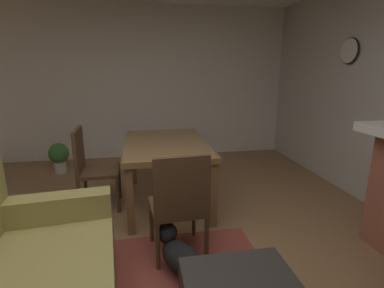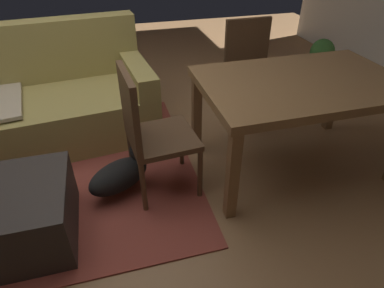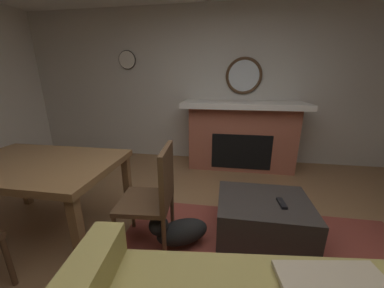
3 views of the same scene
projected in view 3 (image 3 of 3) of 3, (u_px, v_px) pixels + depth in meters
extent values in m
plane|color=olive|center=(210.00, 282.00, 1.60)|extent=(8.78, 8.78, 0.00)
cube|color=beige|center=(224.00, 87.00, 3.78)|extent=(7.72, 0.12, 2.62)
cube|color=#9E5642|center=(241.00, 137.00, 3.62)|extent=(1.68, 0.60, 1.02)
cube|color=black|center=(241.00, 151.00, 3.43)|extent=(0.92, 0.10, 0.56)
cube|color=white|center=(243.00, 104.00, 3.42)|extent=(1.92, 0.76, 0.08)
torus|color=#4C331E|center=(244.00, 76.00, 3.59)|extent=(0.60, 0.05, 0.60)
cylinder|color=silver|center=(244.00, 76.00, 3.59)|extent=(0.51, 0.01, 0.51)
cube|color=#2D2826|center=(262.00, 218.00, 2.02)|extent=(0.83, 0.65, 0.39)
cube|color=black|center=(282.00, 203.00, 1.89)|extent=(0.06, 0.16, 0.02)
cube|color=brown|center=(36.00, 165.00, 1.94)|extent=(1.43, 0.93, 0.06)
cube|color=brown|center=(79.00, 238.00, 1.57)|extent=(0.07, 0.07, 0.68)
cube|color=brown|center=(128.00, 186.00, 2.33)|extent=(0.07, 0.07, 0.68)
cube|color=brown|center=(23.00, 178.00, 2.53)|extent=(0.07, 0.07, 0.68)
cylinder|color=#513823|center=(9.00, 262.00, 1.53)|extent=(0.04, 0.04, 0.41)
cube|color=#513823|center=(145.00, 202.00, 1.87)|extent=(0.48, 0.48, 0.04)
cube|color=#513823|center=(167.00, 175.00, 1.78)|extent=(0.08, 0.44, 0.48)
cylinder|color=#513823|center=(116.00, 238.00, 1.76)|extent=(0.04, 0.04, 0.41)
cylinder|color=#513823|center=(133.00, 210.00, 2.14)|extent=(0.04, 0.04, 0.41)
cylinder|color=#513823|center=(164.00, 241.00, 1.73)|extent=(0.04, 0.04, 0.41)
cylinder|color=#513823|center=(172.00, 211.00, 2.11)|extent=(0.04, 0.04, 0.41)
ellipsoid|color=black|center=(183.00, 232.00, 1.90)|extent=(0.51, 0.41, 0.22)
sphere|color=black|center=(159.00, 225.00, 1.80)|extent=(0.17, 0.17, 0.17)
cylinder|color=silver|center=(127.00, 60.00, 3.82)|extent=(0.30, 0.03, 0.30)
torus|color=black|center=(127.00, 60.00, 3.82)|extent=(0.32, 0.02, 0.32)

